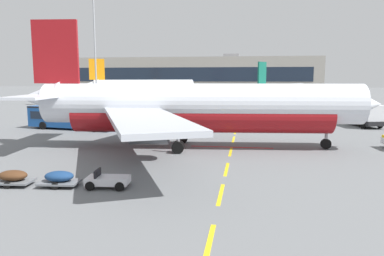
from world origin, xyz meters
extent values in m
cube|color=yellow|center=(18.00, 0.95, 0.00)|extent=(0.24, 4.00, 0.01)
cube|color=yellow|center=(18.00, 7.42, 0.00)|extent=(0.24, 4.00, 0.01)
cube|color=yellow|center=(18.00, 13.33, 0.00)|extent=(0.24, 4.00, 0.01)
cube|color=yellow|center=(18.00, 19.77, 0.00)|extent=(0.24, 4.00, 0.01)
cube|color=yellow|center=(18.00, 26.50, 0.00)|extent=(0.24, 4.00, 0.01)
cube|color=yellow|center=(18.00, 32.12, 0.00)|extent=(0.24, 4.00, 0.01)
cube|color=yellow|center=(18.00, 39.07, 0.00)|extent=(0.24, 4.00, 0.01)
cube|color=yellow|center=(18.00, 46.08, 0.00)|extent=(0.24, 4.00, 0.01)
cube|color=yellow|center=(18.00, 52.30, 0.00)|extent=(0.24, 4.00, 0.01)
cube|color=yellow|center=(18.00, 58.72, 0.00)|extent=(0.24, 4.00, 0.01)
cube|color=yellow|center=(18.00, 65.80, 0.00)|extent=(0.24, 4.00, 0.01)
cube|color=yellow|center=(18.00, 72.30, 0.00)|extent=(0.24, 4.00, 0.01)
cube|color=yellow|center=(18.00, 78.38, 0.00)|extent=(0.24, 4.00, 0.01)
cube|color=yellow|center=(18.00, 85.74, 0.00)|extent=(0.24, 4.00, 0.01)
cube|color=#B21414|center=(18.00, 22.00, 0.00)|extent=(8.00, 0.40, 0.01)
cylinder|color=silver|center=(15.06, 21.31, 4.30)|extent=(30.33, 6.72, 3.80)
cylinder|color=maroon|center=(15.06, 21.31, 3.26)|extent=(24.72, 5.87, 3.50)
cone|color=silver|center=(30.04, 22.77, 4.30)|extent=(3.85, 4.05, 3.72)
cone|color=silver|center=(-0.61, 19.77, 4.78)|extent=(4.49, 3.62, 3.23)
cube|color=#192333|center=(29.00, 22.67, 4.97)|extent=(1.87, 2.99, 0.60)
cube|color=maroon|center=(1.13, 19.94, 9.20)|extent=(4.41, 0.79, 6.00)
cube|color=silver|center=(0.12, 23.06, 5.06)|extent=(3.81, 6.68, 0.24)
cube|color=silver|center=(0.74, 16.69, 5.06)|extent=(3.81, 6.68, 0.24)
cube|color=#B7BCC6|center=(10.28, 29.38, 3.83)|extent=(8.69, 17.65, 0.36)
cube|color=#B7BCC6|center=(11.93, 12.46, 3.83)|extent=(11.51, 17.44, 0.36)
cylinder|color=#4C4F54|center=(10.42, 26.38, 2.38)|extent=(3.39, 2.40, 2.10)
cylinder|color=black|center=(12.01, 26.54, 2.38)|extent=(0.29, 1.79, 1.79)
cylinder|color=#4C4F54|center=(11.49, 15.43, 2.38)|extent=(3.39, 2.40, 2.10)
cylinder|color=black|center=(13.09, 15.59, 2.38)|extent=(0.29, 1.79, 1.79)
cylinder|color=gray|center=(26.91, 22.47, 1.83)|extent=(0.28, 0.28, 2.67)
cylinder|color=black|center=(26.91, 22.47, 0.50)|extent=(1.01, 0.38, 0.99)
cylinder|color=gray|center=(12.82, 23.70, 1.86)|extent=(0.28, 0.28, 2.61)
cylinder|color=black|center=(12.78, 24.05, 0.55)|extent=(1.13, 0.46, 1.10)
cylinder|color=black|center=(12.85, 23.35, 0.55)|extent=(1.13, 0.46, 1.10)
cylinder|color=gray|center=(13.33, 18.53, 1.86)|extent=(0.28, 0.28, 2.61)
cylinder|color=black|center=(13.29, 18.87, 0.55)|extent=(1.13, 0.46, 1.10)
cylinder|color=black|center=(13.36, 18.18, 0.55)|extent=(1.13, 0.46, 1.10)
cylinder|color=silver|center=(-10.69, 91.42, 4.18)|extent=(27.73, 16.72, 3.70)
cylinder|color=orange|center=(-10.69, 91.42, 3.17)|extent=(22.75, 13.96, 3.40)
cone|color=silver|center=(2.33, 98.14, 4.18)|extent=(4.69, 4.78, 3.62)
cone|color=silver|center=(-24.31, 84.39, 4.65)|extent=(5.07, 4.67, 3.14)
cube|color=#192333|center=(1.42, 97.67, 4.83)|extent=(2.66, 3.18, 0.58)
cube|color=orange|center=(-22.79, 85.17, 8.95)|extent=(3.97, 2.28, 5.84)
cube|color=silver|center=(-24.83, 87.63, 4.92)|extent=(5.62, 6.96, 0.23)
cube|color=silver|center=(-21.97, 82.09, 4.92)|extent=(5.62, 6.96, 0.23)
cube|color=#B7BCC6|center=(-17.92, 97.00, 3.72)|extent=(6.93, 17.03, 0.35)
cube|color=#B7BCC6|center=(-10.33, 82.30, 3.72)|extent=(15.23, 14.76, 0.35)
cylinder|color=#4C4F54|center=(-16.71, 94.34, 2.31)|extent=(3.70, 3.24, 2.04)
cylinder|color=black|center=(-15.32, 95.05, 2.31)|extent=(0.90, 1.60, 1.74)
cylinder|color=#4C4F54|center=(-11.80, 84.82, 2.31)|extent=(3.70, 3.24, 2.04)
cylinder|color=black|center=(-10.41, 85.54, 2.31)|extent=(0.90, 1.60, 1.74)
cylinder|color=gray|center=(-0.39, 96.73, 1.78)|extent=(0.27, 0.27, 2.59)
cylinder|color=black|center=(-0.39, 96.73, 0.48)|extent=(0.98, 0.68, 0.96)
cylinder|color=gray|center=(-13.58, 92.78, 1.81)|extent=(0.27, 0.27, 2.54)
cylinder|color=black|center=(-13.73, 93.08, 0.54)|extent=(1.11, 0.79, 1.07)
cylinder|color=black|center=(-13.42, 92.48, 0.54)|extent=(1.11, 0.79, 1.07)
cylinder|color=gray|center=(-11.25, 88.28, 1.81)|extent=(0.27, 0.27, 2.54)
cylinder|color=black|center=(-11.41, 88.58, 0.54)|extent=(1.11, 0.79, 1.07)
cylinder|color=black|center=(-11.10, 87.98, 0.54)|extent=(1.11, 0.79, 1.07)
cylinder|color=silver|center=(27.96, 79.44, 3.57)|extent=(14.59, 23.49, 3.15)
cylinder|color=#0F604C|center=(27.96, 79.44, 2.70)|extent=(12.17, 19.27, 2.90)
cone|color=silver|center=(33.87, 90.43, 3.57)|extent=(4.09, 4.02, 3.09)
cone|color=silver|center=(21.78, 67.93, 3.96)|extent=(4.01, 4.34, 2.68)
cube|color=#192333|center=(33.46, 89.67, 4.12)|extent=(2.71, 2.29, 0.50)
cube|color=#0F604C|center=(22.47, 69.21, 7.63)|extent=(1.99, 3.36, 4.98)
cube|color=silver|center=(19.85, 69.95, 4.20)|extent=(5.93, 4.85, 0.20)
cube|color=silver|center=(24.53, 67.44, 4.20)|extent=(5.93, 4.85, 0.20)
cube|color=#B7BCC6|center=(20.19, 79.87, 3.17)|extent=(12.46, 13.09, 0.30)
cube|color=#B7BCC6|center=(32.61, 73.20, 3.17)|extent=(14.55, 6.13, 0.30)
cylinder|color=#4C4F54|center=(22.32, 78.58, 1.97)|extent=(2.79, 3.16, 1.74)
cylinder|color=black|center=(22.95, 79.75, 1.97)|extent=(1.35, 0.79, 1.48)
cylinder|color=#4C4F54|center=(30.36, 74.26, 1.97)|extent=(2.79, 3.16, 1.74)
cylinder|color=black|center=(30.99, 75.43, 1.97)|extent=(1.35, 0.79, 1.48)
cylinder|color=gray|center=(32.63, 88.13, 1.52)|extent=(0.23, 0.23, 2.21)
cylinder|color=black|center=(32.63, 88.13, 0.41)|extent=(0.59, 0.83, 0.82)
cylinder|color=gray|center=(25.28, 79.00, 1.54)|extent=(0.23, 0.23, 2.16)
cylinder|color=black|center=(25.02, 79.13, 0.46)|extent=(0.69, 0.94, 0.91)
cylinder|color=black|center=(25.53, 78.86, 0.46)|extent=(0.69, 0.94, 0.91)
cylinder|color=gray|center=(29.08, 76.96, 1.54)|extent=(0.23, 0.23, 2.16)
cylinder|color=black|center=(28.82, 77.09, 0.46)|extent=(0.69, 0.94, 0.91)
cylinder|color=black|center=(29.33, 76.82, 0.46)|extent=(0.69, 0.94, 0.91)
cube|color=#194C99|center=(-3.24, 31.28, 1.65)|extent=(12.27, 4.51, 2.70)
cube|color=#192333|center=(-3.24, 31.28, 1.85)|extent=(11.33, 4.41, 1.00)
cube|color=black|center=(-3.24, 31.28, 2.88)|extent=(12.30, 4.54, 0.20)
cylinder|color=black|center=(1.00, 31.99, 0.50)|extent=(1.04, 0.47, 1.00)
cylinder|color=black|center=(0.59, 29.32, 0.50)|extent=(1.04, 0.47, 1.00)
cylinder|color=black|center=(-6.59, 33.17, 0.50)|extent=(1.04, 0.47, 1.00)
cylinder|color=black|center=(-7.00, 30.50, 0.50)|extent=(1.04, 0.47, 1.00)
cube|color=black|center=(35.34, 40.11, 0.74)|extent=(3.97, 7.37, 0.60)
cube|color=silver|center=(34.80, 42.36, 1.59)|extent=(2.80, 2.85, 1.10)
cube|color=#192333|center=(34.53, 43.47, 1.69)|extent=(1.88, 0.51, 0.64)
cube|color=silver|center=(35.57, 39.16, 2.09)|extent=(3.45, 5.19, 2.10)
cylinder|color=black|center=(33.65, 42.01, 0.48)|extent=(0.50, 1.00, 0.96)
cylinder|color=black|center=(35.99, 42.57, 0.48)|extent=(0.50, 1.00, 0.96)
cylinder|color=black|center=(34.70, 37.65, 0.48)|extent=(0.50, 1.00, 0.96)
cylinder|color=black|center=(37.03, 38.21, 0.48)|extent=(0.50, 1.00, 0.96)
cube|color=silver|center=(10.97, 7.71, 0.46)|extent=(2.71, 1.63, 0.44)
cube|color=black|center=(10.32, 7.65, 0.86)|extent=(0.22, 1.13, 0.56)
cylinder|color=black|center=(11.81, 8.49, 0.28)|extent=(0.57, 0.23, 0.56)
cylinder|color=black|center=(11.94, 7.09, 0.28)|extent=(0.57, 0.23, 0.56)
cylinder|color=black|center=(10.00, 8.32, 0.28)|extent=(0.57, 0.23, 0.56)
cylinder|color=black|center=(10.13, 6.93, 0.28)|extent=(0.57, 0.23, 0.56)
cube|color=slate|center=(7.88, 7.43, 0.28)|extent=(2.52, 1.71, 0.12)
ellipsoid|color=navy|center=(7.88, 7.43, 0.66)|extent=(1.92, 1.36, 0.64)
cylinder|color=black|center=(7.82, 8.10, 0.22)|extent=(0.45, 0.18, 0.44)
cylinder|color=black|center=(7.94, 6.76, 0.22)|extent=(0.45, 0.18, 0.44)
cube|color=slate|center=(4.90, 7.16, 0.28)|extent=(2.52, 1.71, 0.12)
ellipsoid|color=#4C2D19|center=(4.90, 7.16, 0.66)|extent=(1.92, 1.36, 0.64)
cylinder|color=black|center=(4.83, 7.84, 0.22)|extent=(0.45, 0.18, 0.44)
cylinder|color=black|center=(4.96, 6.49, 0.22)|extent=(0.45, 0.18, 0.44)
cylinder|color=slate|center=(-14.24, 64.72, 0.30)|extent=(0.70, 0.70, 0.60)
cylinder|color=#9EA0A5|center=(-14.24, 64.72, 12.69)|extent=(0.36, 0.36, 25.39)
cube|color=#9E998E|center=(-1.25, 131.69, 7.05)|extent=(93.65, 25.90, 14.09)
cube|color=#192333|center=(-1.25, 118.68, 7.75)|extent=(86.16, 0.12, 5.07)
cube|color=gray|center=(12.80, 131.69, 14.89)|extent=(6.00, 5.00, 1.60)
camera|label=1|loc=(19.44, -13.10, 6.81)|focal=33.98mm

